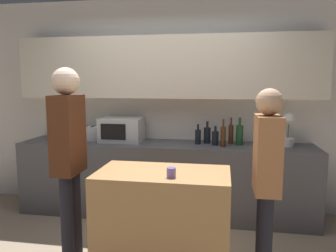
{
  "coord_description": "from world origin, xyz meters",
  "views": [
    {
      "loc": [
        0.7,
        -2.49,
        1.65
      ],
      "look_at": [
        0.22,
        0.36,
        1.26
      ],
      "focal_mm": 35.0,
      "sensor_mm": 36.0,
      "label": 1
    }
  ],
  "objects": [
    {
      "name": "back_wall",
      "position": [
        0.0,
        1.66,
        1.54
      ],
      "size": [
        6.4,
        0.4,
        2.7
      ],
      "color": "silver",
      "rests_on": "ground_plane"
    },
    {
      "name": "back_counter",
      "position": [
        0.0,
        1.39,
        0.45
      ],
      "size": [
        3.6,
        0.62,
        0.9
      ],
      "color": "#4C4C51",
      "rests_on": "ground_plane"
    },
    {
      "name": "kitchen_island",
      "position": [
        0.22,
        0.11,
        0.45
      ],
      "size": [
        1.11,
        0.61,
        0.91
      ],
      "color": "#B27F4C",
      "rests_on": "ground_plane"
    },
    {
      "name": "microwave",
      "position": [
        -0.55,
        1.44,
        1.05
      ],
      "size": [
        0.52,
        0.39,
        0.3
      ],
      "color": "#B7BABC",
      "rests_on": "back_counter"
    },
    {
      "name": "toaster",
      "position": [
        -0.99,
        1.44,
        0.99
      ],
      "size": [
        0.26,
        0.16,
        0.18
      ],
      "color": "silver",
      "rests_on": "back_counter"
    },
    {
      "name": "potted_plant",
      "position": [
        1.45,
        1.44,
        1.1
      ],
      "size": [
        0.14,
        0.14,
        0.4
      ],
      "color": "silver",
      "rests_on": "back_counter"
    },
    {
      "name": "bottle_0",
      "position": [
        0.41,
        1.42,
        0.99
      ],
      "size": [
        0.07,
        0.07,
        0.24
      ],
      "color": "black",
      "rests_on": "back_counter"
    },
    {
      "name": "bottle_1",
      "position": [
        0.52,
        1.5,
        1.0
      ],
      "size": [
        0.08,
        0.08,
        0.27
      ],
      "color": "black",
      "rests_on": "back_counter"
    },
    {
      "name": "bottle_2",
      "position": [
        0.62,
        1.39,
        0.99
      ],
      "size": [
        0.08,
        0.08,
        0.23
      ],
      "color": "black",
      "rests_on": "back_counter"
    },
    {
      "name": "bottle_3",
      "position": [
        0.71,
        1.3,
        1.03
      ],
      "size": [
        0.06,
        0.06,
        0.32
      ],
      "color": "#472814",
      "rests_on": "back_counter"
    },
    {
      "name": "bottle_4",
      "position": [
        0.8,
        1.5,
        1.02
      ],
      "size": [
        0.06,
        0.06,
        0.32
      ],
      "color": "#472814",
      "rests_on": "back_counter"
    },
    {
      "name": "bottle_5",
      "position": [
        0.9,
        1.45,
        1.03
      ],
      "size": [
        0.09,
        0.09,
        0.33
      ],
      "color": "#194723",
      "rests_on": "back_counter"
    },
    {
      "name": "cup_0",
      "position": [
        0.31,
        -0.04,
        0.95
      ],
      "size": [
        0.07,
        0.07,
        0.08
      ],
      "color": "#7765BC",
      "rests_on": "kitchen_island"
    },
    {
      "name": "person_left",
      "position": [
        1.05,
        0.12,
        0.95
      ],
      "size": [
        0.21,
        0.34,
        1.6
      ],
      "rotation": [
        0.0,
        0.0,
        -4.7
      ],
      "color": "black",
      "rests_on": "ground_plane"
    },
    {
      "name": "person_center",
      "position": [
        -0.61,
        0.11,
        1.07
      ],
      "size": [
        0.23,
        0.34,
        1.77
      ],
      "rotation": [
        0.0,
        0.0,
        -1.57
      ],
      "color": "black",
      "rests_on": "ground_plane"
    }
  ]
}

